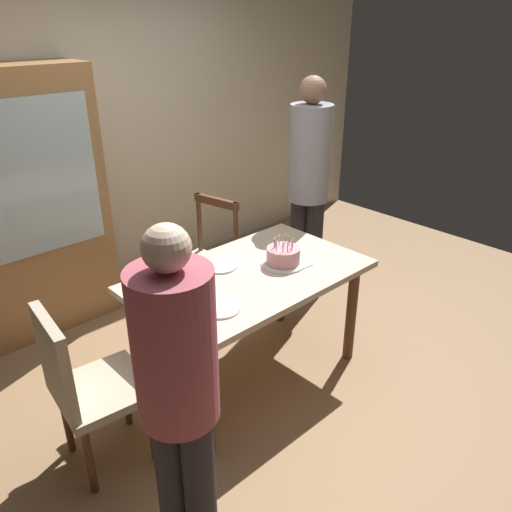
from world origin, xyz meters
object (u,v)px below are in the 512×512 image
person_guest (309,179)px  dining_table (250,288)px  china_cabinet (23,207)px  plate_far_side (220,265)px  chair_spindle_back (204,265)px  birthday_cake (283,257)px  person_celebrant (178,387)px  plate_near_celebrant (220,308)px  chair_upholstered (84,383)px

person_guest → dining_table: bearing=-156.2°
dining_table → china_cabinet: size_ratio=0.76×
plate_far_side → chair_spindle_back: (0.29, 0.56, -0.31)m
birthday_cake → chair_spindle_back: (-0.01, 0.81, -0.35)m
birthday_cake → person_celebrant: (-1.25, -0.64, 0.08)m
plate_far_side → dining_table: bearing=-69.8°
chair_spindle_back → plate_far_side: bearing=-117.5°
birthday_cake → person_guest: person_guest is taller
plate_near_celebrant → birthday_cake: bearing=12.8°
plate_far_side → person_celebrant: size_ratio=0.14×
birthday_cake → chair_upholstered: (-1.34, 0.07, -0.28)m
dining_table → chair_spindle_back: bearing=73.7°
plate_near_celebrant → chair_upholstered: (-0.71, 0.21, -0.23)m
plate_far_side → person_guest: bearing=13.3°
birthday_cake → person_celebrant: size_ratio=0.18×
dining_table → plate_far_side: 0.24m
plate_near_celebrant → person_celebrant: 0.80m
plate_far_side → person_celebrant: (-0.94, -0.89, 0.12)m
chair_upholstered → person_guest: person_guest is taller
chair_upholstered → china_cabinet: china_cabinet is taller
chair_spindle_back → person_guest: 1.04m
plate_near_celebrant → plate_far_side: size_ratio=1.00×
chair_spindle_back → person_guest: (0.82, -0.30, 0.57)m
china_cabinet → birthday_cake: bearing=-58.8°
dining_table → person_celebrant: person_celebrant is taller
dining_table → person_guest: size_ratio=0.80×
person_celebrant → china_cabinet: bearing=83.1°
plate_far_side → person_guest: 1.17m
chair_upholstered → person_guest: (2.15, 0.44, 0.50)m
chair_upholstered → china_cabinet: (0.37, 1.54, 0.42)m
plate_near_celebrant → person_guest: 1.60m
birthday_cake → plate_far_side: bearing=141.0°
person_celebrant → china_cabinet: size_ratio=0.82×
chair_spindle_back → chair_upholstered: size_ratio=1.00×
plate_far_side → chair_upholstered: bearing=-170.2°
birthday_cake → person_guest: 0.98m
plate_near_celebrant → person_celebrant: person_celebrant is taller
birthday_cake → plate_near_celebrant: bearing=-167.2°
dining_table → plate_near_celebrant: 0.45m
dining_table → person_celebrant: 1.25m
plate_near_celebrant → china_cabinet: china_cabinet is taller
person_celebrant → plate_near_celebrant: bearing=38.9°
chair_upholstered → person_guest: 2.25m
birthday_cake → plate_near_celebrant: size_ratio=1.27×
plate_far_side → person_celebrant: person_celebrant is taller
person_guest → chair_upholstered: bearing=-168.3°
chair_upholstered → dining_table: bearing=-0.8°
china_cabinet → chair_spindle_back: bearing=-39.7°
person_celebrant → person_guest: 2.36m
person_guest → china_cabinet: bearing=148.3°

